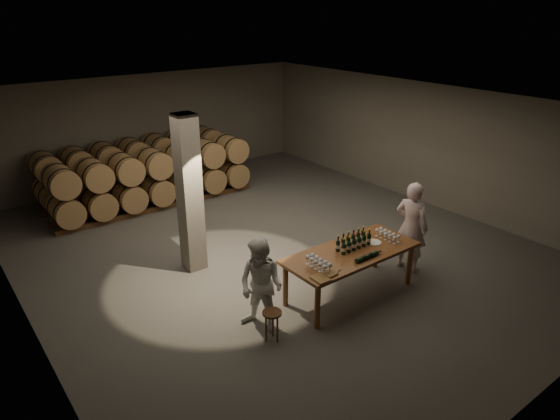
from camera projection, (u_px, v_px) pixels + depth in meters
room at (189, 195)px, 9.76m from camera, size 12.00×12.00×12.00m
tasting_table at (351, 256)px, 9.09m from camera, size 2.60×1.10×0.90m
barrel_stack_back at (135, 164)px, 14.19m from camera, size 5.48×0.95×1.57m
barrel_stack_front at (155, 177)px, 13.17m from camera, size 5.48×0.95×1.57m
bottle_cluster at (354, 242)px, 9.14m from camera, size 0.73×0.23×0.32m
lying_bottles at (367, 257)px, 8.77m from camera, size 0.63×0.08×0.08m
glass_cluster_left at (318, 261)px, 8.43m from camera, size 0.20×0.53×0.18m
glass_cluster_right at (388, 234)px, 9.48m from camera, size 0.19×0.52×0.16m
plate at (374, 242)px, 9.37m from camera, size 0.29×0.29×0.02m
notebook_near at (330, 274)px, 8.27m from camera, size 0.24×0.20×0.03m
notebook_corner at (320, 279)px, 8.13m from camera, size 0.24×0.31×0.03m
pen at (339, 271)px, 8.37m from camera, size 0.13×0.04×0.01m
stool at (272, 317)px, 7.96m from camera, size 0.32×0.32×0.53m
person_man at (411, 227)px, 9.97m from camera, size 0.62×0.78×1.87m
person_woman at (261, 286)px, 8.11m from camera, size 0.88×0.97×1.64m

